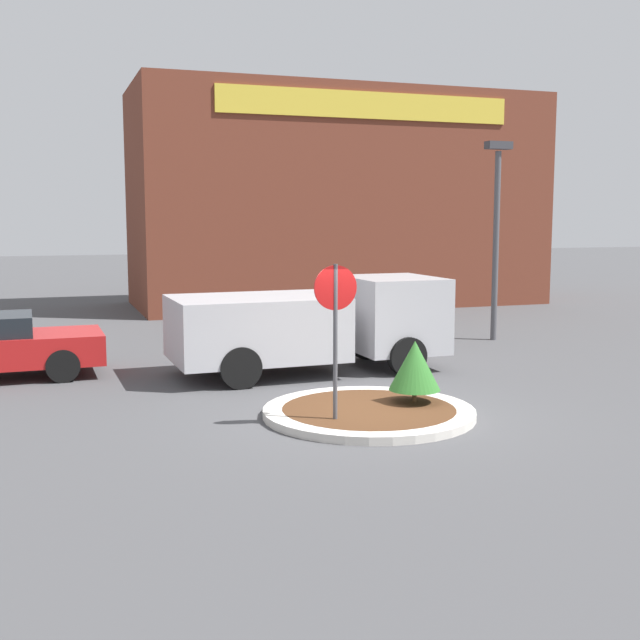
# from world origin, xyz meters

# --- Properties ---
(ground_plane) EXTENTS (120.00, 120.00, 0.00)m
(ground_plane) POSITION_xyz_m (0.00, 0.00, 0.00)
(ground_plane) COLOR #474749
(traffic_island) EXTENTS (3.53, 3.53, 0.14)m
(traffic_island) POSITION_xyz_m (0.00, 0.00, 0.07)
(traffic_island) COLOR beige
(traffic_island) RESTS_ON ground_plane
(stop_sign) EXTENTS (0.70, 0.07, 2.58)m
(stop_sign) POSITION_xyz_m (-0.77, -0.47, 1.78)
(stop_sign) COLOR #4C4C51
(stop_sign) RESTS_ON ground_plane
(island_shrub) EXTENTS (0.89, 0.89, 1.06)m
(island_shrub) POSITION_xyz_m (0.91, 0.15, 0.78)
(island_shrub) COLOR brown
(island_shrub) RESTS_ON traffic_island
(utility_truck) EXTENTS (5.82, 2.50, 1.99)m
(utility_truck) POSITION_xyz_m (0.31, 3.94, 1.06)
(utility_truck) COLOR #B2B2B7
(utility_truck) RESTS_ON ground_plane
(storefront_building) EXTENTS (15.07, 6.07, 7.86)m
(storefront_building) POSITION_xyz_m (5.63, 16.75, 3.93)
(storefront_building) COLOR brown
(storefront_building) RESTS_ON ground_plane
(light_pole) EXTENTS (0.70, 0.30, 5.25)m
(light_pole) POSITION_xyz_m (6.40, 6.63, 3.16)
(light_pole) COLOR #4C4C51
(light_pole) RESTS_ON ground_plane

